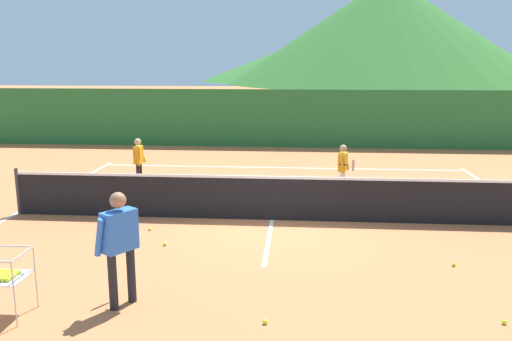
# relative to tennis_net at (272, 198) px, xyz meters

# --- Properties ---
(ground_plane) EXTENTS (120.00, 120.00, 0.00)m
(ground_plane) POSITION_rel_tennis_net_xyz_m (0.00, 0.00, -0.50)
(ground_plane) COLOR #C67042
(line_baseline_far) EXTENTS (11.57, 0.08, 0.01)m
(line_baseline_far) POSITION_rel_tennis_net_xyz_m (0.00, 5.69, -0.50)
(line_baseline_far) COLOR white
(line_baseline_far) RESTS_ON ground
(line_sideline_west) EXTENTS (0.08, 12.04, 0.01)m
(line_sideline_west) POSITION_rel_tennis_net_xyz_m (-5.78, 0.00, -0.50)
(line_sideline_west) COLOR white
(line_sideline_west) RESTS_ON ground
(line_service_center) EXTENTS (0.08, 5.31, 0.01)m
(line_service_center) POSITION_rel_tennis_net_xyz_m (0.00, 0.00, -0.50)
(line_service_center) COLOR white
(line_service_center) RESTS_ON ground
(tennis_net) EXTENTS (11.46, 0.08, 1.05)m
(tennis_net) POSITION_rel_tennis_net_xyz_m (0.00, 0.00, 0.00)
(tennis_net) COLOR #333338
(tennis_net) RESTS_ON ground
(instructor) EXTENTS (0.56, 0.81, 1.64)m
(instructor) POSITION_rel_tennis_net_xyz_m (-1.89, -4.20, 0.49)
(instructor) COLOR black
(instructor) RESTS_ON ground
(student_0) EXTENTS (0.24, 0.53, 1.34)m
(student_0) POSITION_rel_tennis_net_xyz_m (-3.76, 2.76, 0.30)
(student_0) COLOR black
(student_0) RESTS_ON ground
(student_1) EXTENTS (0.42, 0.70, 1.31)m
(student_1) POSITION_rel_tennis_net_xyz_m (1.69, 2.26, 0.29)
(student_1) COLOR silver
(student_1) RESTS_ON ground
(ball_cart) EXTENTS (0.58, 0.58, 0.90)m
(ball_cart) POSITION_rel_tennis_net_xyz_m (-3.35, -4.65, 0.08)
(ball_cart) COLOR #B7B7BC
(ball_cart) RESTS_ON ground
(tennis_ball_0) EXTENTS (0.07, 0.07, 0.07)m
(tennis_ball_0) POSITION_rel_tennis_net_xyz_m (0.14, -4.60, -0.47)
(tennis_ball_0) COLOR yellow
(tennis_ball_0) RESTS_ON ground
(tennis_ball_1) EXTENTS (0.07, 0.07, 0.07)m
(tennis_ball_1) POSITION_rel_tennis_net_xyz_m (3.27, -4.35, -0.47)
(tennis_ball_1) COLOR yellow
(tennis_ball_1) RESTS_ON ground
(tennis_ball_2) EXTENTS (0.07, 0.07, 0.07)m
(tennis_ball_2) POSITION_rel_tennis_net_xyz_m (-1.92, -1.78, -0.47)
(tennis_ball_2) COLOR yellow
(tennis_ball_2) RESTS_ON ground
(tennis_ball_3) EXTENTS (0.07, 0.07, 0.07)m
(tennis_ball_3) POSITION_rel_tennis_net_xyz_m (-2.44, -0.91, -0.47)
(tennis_ball_3) COLOR yellow
(tennis_ball_3) RESTS_ON ground
(tennis_ball_4) EXTENTS (0.07, 0.07, 0.07)m
(tennis_ball_4) POSITION_rel_tennis_net_xyz_m (3.18, -2.38, -0.47)
(tennis_ball_4) COLOR yellow
(tennis_ball_4) RESTS_ON ground
(windscreen_fence) EXTENTS (25.45, 0.08, 2.29)m
(windscreen_fence) POSITION_rel_tennis_net_xyz_m (0.00, 9.84, 0.64)
(windscreen_fence) COLOR #286B33
(windscreen_fence) RESTS_ON ground
(hill_0) EXTENTS (46.95, 46.95, 15.32)m
(hill_0) POSITION_rel_tennis_net_xyz_m (13.27, 70.53, 7.16)
(hill_0) COLOR #2D6628
(hill_0) RESTS_ON ground
(hill_1) EXTENTS (54.80, 54.80, 10.34)m
(hill_1) POSITION_rel_tennis_net_xyz_m (10.97, 84.37, 4.67)
(hill_1) COLOR #2D6628
(hill_1) RESTS_ON ground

